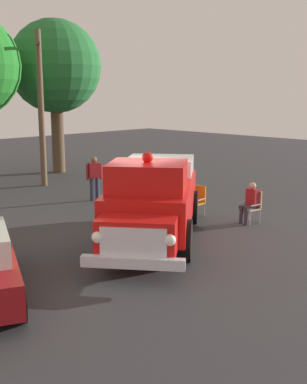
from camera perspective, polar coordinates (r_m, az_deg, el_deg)
ground_plane at (r=14.03m, az=-1.82°, el=-5.07°), size 60.00×60.00×0.00m
vintage_fire_truck at (r=13.18m, az=-0.13°, el=-0.79°), size 5.34×6.04×2.59m
lawn_chair_near_truck at (r=15.55m, az=11.63°, el=-1.40°), size 0.58×0.57×1.02m
lawn_chair_by_car at (r=16.05m, az=5.18°, el=-0.80°), size 0.56×0.55×1.02m
spectator_seated at (r=15.43m, az=11.32°, el=-1.07°), size 0.45×0.59×1.29m
spectator_standing at (r=18.42m, az=-7.00°, el=1.96°), size 0.38×0.64×1.68m
oak_tree_left at (r=25.17m, az=-11.52°, el=14.20°), size 4.57×4.57×7.59m
utility_pole at (r=21.58m, az=-13.13°, el=9.80°), size 1.51×0.99×6.62m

